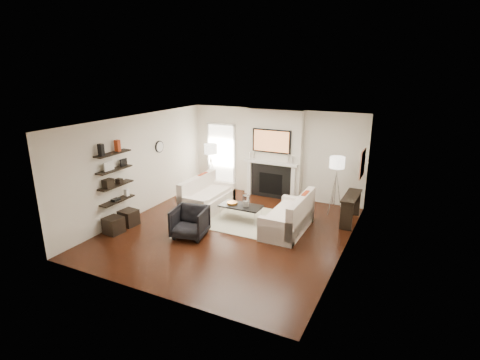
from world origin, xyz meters
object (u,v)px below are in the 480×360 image
at_px(loveseat_left_base, 208,202).
at_px(armchair, 190,221).
at_px(lamp_right_shade, 337,162).
at_px(coffee_table, 241,206).
at_px(lamp_left_shade, 211,149).
at_px(ottoman_near, 129,218).
at_px(loveseat_right_base, 287,222).

xyz_separation_m(loveseat_left_base, armchair, (0.52, -1.71, 0.19)).
distance_m(loveseat_left_base, armchair, 1.79).
xyz_separation_m(loveseat_left_base, lamp_right_shade, (3.27, 1.29, 1.24)).
relative_size(loveseat_left_base, lamp_right_shade, 4.50).
bearing_deg(coffee_table, armchair, -115.02).
distance_m(loveseat_left_base, lamp_left_shade, 1.89).
bearing_deg(ottoman_near, loveseat_left_base, 55.75).
relative_size(loveseat_right_base, coffee_table, 1.64).
bearing_deg(lamp_left_shade, loveseat_right_base, -27.60).
bearing_deg(lamp_left_shade, armchair, -68.82).
height_order(lamp_right_shade, ottoman_near, lamp_right_shade).
bearing_deg(lamp_right_shade, loveseat_left_base, -158.45).
distance_m(lamp_left_shade, lamp_right_shade, 3.90).
xyz_separation_m(loveseat_left_base, lamp_left_shade, (-0.63, 1.28, 1.24)).
bearing_deg(armchair, ottoman_near, 173.30).
distance_m(loveseat_right_base, lamp_left_shade, 3.74).
relative_size(lamp_left_shade, ottoman_near, 1.00).
bearing_deg(ottoman_near, coffee_table, 32.38).
bearing_deg(ottoman_near, lamp_left_shade, 78.75).
xyz_separation_m(loveseat_right_base, ottoman_near, (-3.75, -1.48, -0.01)).
distance_m(loveseat_right_base, lamp_right_shade, 2.20).
xyz_separation_m(loveseat_left_base, loveseat_right_base, (2.49, -0.36, 0.00)).
xyz_separation_m(armchair, lamp_left_shade, (-1.16, 2.98, 1.05)).
xyz_separation_m(coffee_table, lamp_left_shade, (-1.81, 1.58, 1.05)).
bearing_deg(loveseat_left_base, lamp_right_shade, 21.55).
bearing_deg(loveseat_left_base, loveseat_right_base, -8.16).
bearing_deg(armchair, coffee_table, 53.94).
bearing_deg(lamp_right_shade, coffee_table, -142.72).
bearing_deg(loveseat_right_base, armchair, -145.59).
bearing_deg(lamp_right_shade, loveseat_right_base, -115.18).
distance_m(coffee_table, lamp_right_shade, 2.83).
bearing_deg(coffee_table, lamp_right_shade, 37.28).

